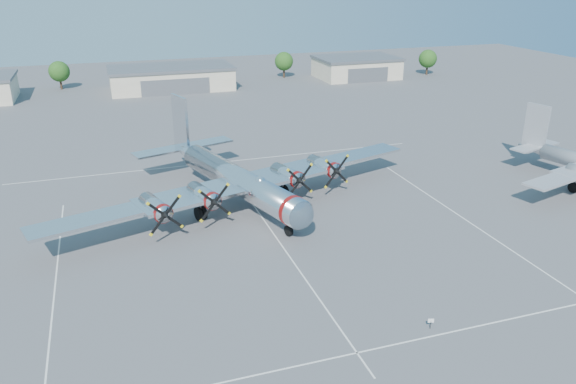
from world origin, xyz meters
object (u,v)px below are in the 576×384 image
object	(u,v)px
hangar_center	(171,78)
hangar_east	(356,67)
info_placard	(431,322)
tree_west	(59,71)
tree_east	(284,61)
tree_far_east	(428,59)
main_bomber_b29	(235,202)

from	to	relation	value
hangar_center	hangar_east	world-z (taller)	same
hangar_center	info_placard	xyz separation A→B (m)	(6.85, -103.03, -2.06)
hangar_center	tree_west	distance (m)	26.30
hangar_center	tree_east	xyz separation A→B (m)	(30.00, 6.04, 1.51)
tree_east	tree_far_east	xyz separation A→B (m)	(38.00, -8.00, 0.00)
main_bomber_b29	info_placard	bearing A→B (deg)	-90.97
hangar_east	info_placard	size ratio (longest dim) A/B	22.07
tree_west	main_bomber_b29	world-z (taller)	tree_west
hangar_center	hangar_east	distance (m)	48.00
tree_far_east	main_bomber_b29	bearing A→B (deg)	-134.72
tree_west	info_placard	world-z (taller)	tree_west
info_placard	tree_far_east	bearing A→B (deg)	74.92
tree_west	info_placard	bearing A→B (deg)	-74.00
main_bomber_b29	tree_far_east	bearing A→B (deg)	28.13
info_placard	hangar_east	bearing A→B (deg)	84.32
main_bomber_b29	tree_west	bearing A→B (deg)	88.79
tree_east	main_bomber_b29	world-z (taller)	tree_east
hangar_east	info_placard	bearing A→B (deg)	-111.77
hangar_east	info_placard	xyz separation A→B (m)	(-41.15, -103.03, -2.06)
tree_far_east	main_bomber_b29	world-z (taller)	tree_far_east
tree_east	tree_far_east	world-z (taller)	same
hangar_center	main_bomber_b29	distance (m)	72.70
tree_far_east	tree_east	bearing A→B (deg)	168.11
tree_east	tree_far_east	bearing A→B (deg)	-11.89
hangar_east	tree_east	world-z (taller)	tree_east
info_placard	tree_west	bearing A→B (deg)	122.10
hangar_east	hangar_center	bearing A→B (deg)	-180.00
tree_west	tree_far_east	xyz separation A→B (m)	(93.00, -10.00, 0.00)
hangar_center	hangar_east	bearing A→B (deg)	0.00
tree_far_east	hangar_center	bearing A→B (deg)	178.35
tree_east	main_bomber_b29	distance (m)	85.01
hangar_east	tree_east	bearing A→B (deg)	161.46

